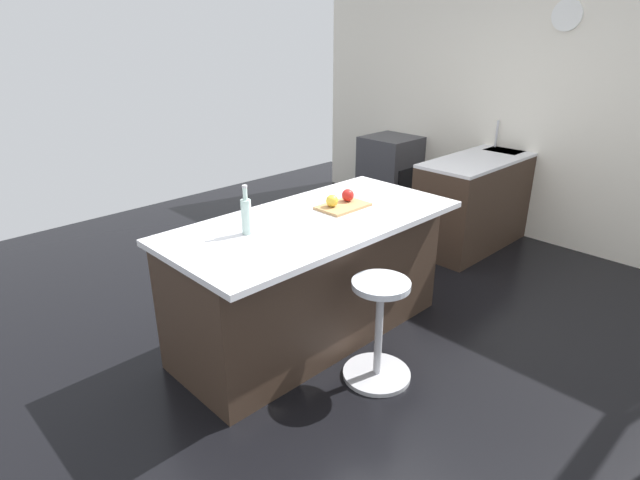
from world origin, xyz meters
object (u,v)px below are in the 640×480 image
water_bottle (246,215)px  apple_red (348,195)px  stool_by_window (379,333)px  oven_range (390,173)px  cutting_board (343,206)px  kitchen_island (310,277)px  apple_yellow (332,201)px

water_bottle → apple_red: bearing=177.6°
stool_by_window → oven_range: bearing=-142.4°
stool_by_window → cutting_board: cutting_board is taller
stool_by_window → cutting_board: 0.95m
kitchen_island → water_bottle: water_bottle is taller
stool_by_window → kitchen_island: bearing=-93.1°
oven_range → apple_yellow: (2.47, 1.43, 0.54)m
apple_red → oven_range: bearing=-148.3°
kitchen_island → apple_yellow: apple_yellow is taller
stool_by_window → water_bottle: 1.11m
stool_by_window → apple_red: apple_red is taller
kitchen_island → cutting_board: bearing=176.6°
kitchen_island → cutting_board: size_ratio=5.70×
oven_range → kitchen_island: size_ratio=0.43×
oven_range → stool_by_window: size_ratio=1.28×
cutting_board → water_bottle: (0.79, -0.07, 0.11)m
oven_range → kitchen_island: 3.05m
apple_red → apple_yellow: 0.17m
cutting_board → apple_red: size_ratio=4.02×
oven_range → stool_by_window: oven_range is taller
cutting_board → stool_by_window: bearing=62.3°
oven_range → stool_by_window: 3.45m
oven_range → apple_red: size_ratio=9.84×
apple_red → apple_yellow: (0.17, 0.01, -0.00)m
apple_red → apple_yellow: size_ratio=1.03×
oven_range → apple_red: bearing=31.7°
oven_range → stool_by_window: bearing=37.6°
cutting_board → water_bottle: size_ratio=1.15×
apple_yellow → water_bottle: (0.71, -0.04, 0.06)m
oven_range → cutting_board: (2.39, 1.46, 0.49)m
cutting_board → apple_yellow: size_ratio=4.14×
water_bottle → apple_yellow: bearing=176.5°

